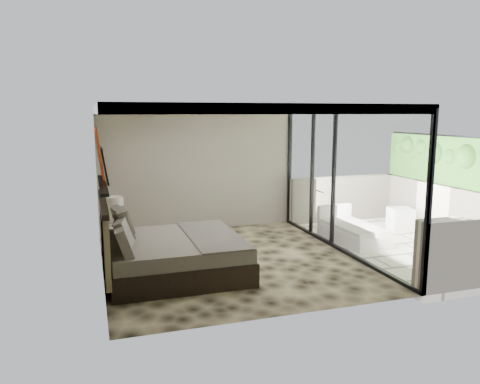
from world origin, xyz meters
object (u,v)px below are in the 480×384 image
object	(u,v)px
bed	(169,253)
nightstand	(116,241)
ottoman	(400,219)
table_lamp	(115,207)
lounger	(352,232)

from	to	relation	value
bed	nightstand	world-z (taller)	bed
ottoman	table_lamp	bearing A→B (deg)	178.73
nightstand	lounger	xyz separation A→B (m)	(4.80, -0.64, -0.04)
table_lamp	ottoman	distance (m)	6.43
bed	nightstand	xyz separation A→B (m)	(-0.78, 1.53, -0.13)
bed	lounger	size ratio (longest dim) A/B	1.35
lounger	table_lamp	bearing A→B (deg)	169.01
nightstand	table_lamp	world-z (taller)	table_lamp
table_lamp	lounger	xyz separation A→B (m)	(4.79, -0.68, -0.69)
bed	table_lamp	xyz separation A→B (m)	(-0.76, 1.58, 0.52)
ottoman	lounger	size ratio (longest dim) A/B	0.30
bed	lounger	bearing A→B (deg)	12.59
table_lamp	lounger	bearing A→B (deg)	-8.12
lounger	ottoman	bearing A→B (deg)	15.75
nightstand	table_lamp	bearing A→B (deg)	83.00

